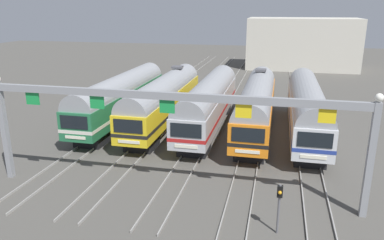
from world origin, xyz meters
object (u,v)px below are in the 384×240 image
object	(u,v)px
catenary_gantry	(167,112)
commuter_train_silver	(307,106)
commuter_train_green	(121,96)
yard_signal_mast	(279,200)
commuter_train_yellow	(164,98)
commuter_train_stainless	(209,101)
commuter_train_orange	(256,104)

from	to	relation	value
catenary_gantry	commuter_train_silver	bearing A→B (deg)	56.90
commuter_train_green	commuter_train_silver	size ratio (longest dim) A/B	1.00
commuter_train_green	yard_signal_mast	xyz separation A→B (m)	(15.39, -16.28, -0.78)
commuter_train_yellow	commuter_train_stainless	size ratio (longest dim) A/B	1.00
commuter_train_orange	yard_signal_mast	xyz separation A→B (m)	(2.20, -16.29, -0.78)
commuter_train_stainless	catenary_gantry	bearing A→B (deg)	-90.00
commuter_train_silver	yard_signal_mast	xyz separation A→B (m)	(-2.20, -16.28, -0.78)
commuter_train_silver	yard_signal_mast	world-z (taller)	commuter_train_silver
commuter_train_stainless	commuter_train_orange	xyz separation A→B (m)	(4.40, 0.00, 0.00)
commuter_train_green	catenary_gantry	xyz separation A→B (m)	(8.80, -13.49, 2.59)
yard_signal_mast	commuter_train_stainless	bearing A→B (deg)	112.05
catenary_gantry	commuter_train_green	bearing A→B (deg)	123.10
commuter_train_yellow	commuter_train_orange	xyz separation A→B (m)	(8.80, 0.00, 0.00)
commuter_train_silver	commuter_train_stainless	bearing A→B (deg)	180.00
commuter_train_green	commuter_train_yellow	world-z (taller)	commuter_train_yellow
commuter_train_yellow	commuter_train_orange	world-z (taller)	same
commuter_train_yellow	commuter_train_orange	distance (m)	8.80
commuter_train_green	commuter_train_stainless	distance (m)	8.80
commuter_train_yellow	yard_signal_mast	world-z (taller)	commuter_train_yellow
commuter_train_stainless	commuter_train_silver	distance (m)	8.80
commuter_train_yellow	commuter_train_stainless	bearing A→B (deg)	-0.06
commuter_train_green	commuter_train_silver	bearing A→B (deg)	0.00
commuter_train_silver	catenary_gantry	xyz separation A→B (m)	(-8.80, -13.49, 2.59)
commuter_train_green	commuter_train_yellow	bearing A→B (deg)	0.06
commuter_train_yellow	catenary_gantry	xyz separation A→B (m)	(4.40, -13.50, 2.59)
commuter_train_orange	yard_signal_mast	world-z (taller)	commuter_train_orange
commuter_train_orange	commuter_train_green	bearing A→B (deg)	-179.98
yard_signal_mast	commuter_train_green	bearing A→B (deg)	133.39
commuter_train_yellow	commuter_train_orange	bearing A→B (deg)	0.00
commuter_train_orange	catenary_gantry	xyz separation A→B (m)	(-4.40, -13.50, 2.59)
commuter_train_green	yard_signal_mast	distance (m)	22.42
commuter_train_green	commuter_train_orange	world-z (taller)	commuter_train_orange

